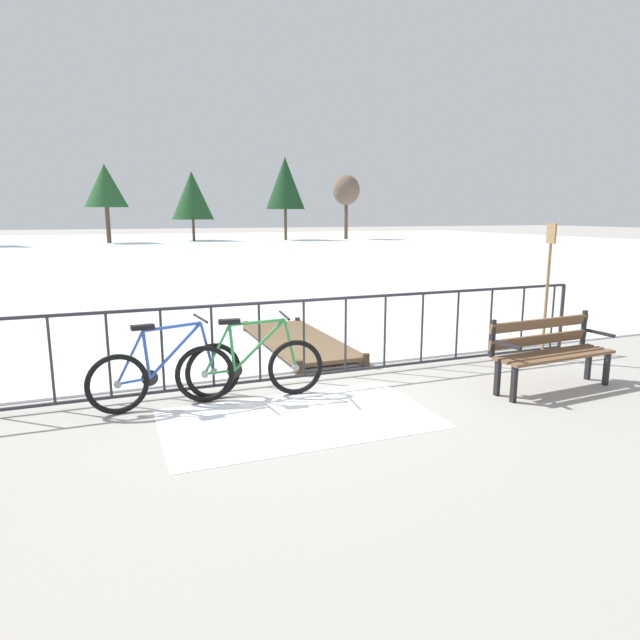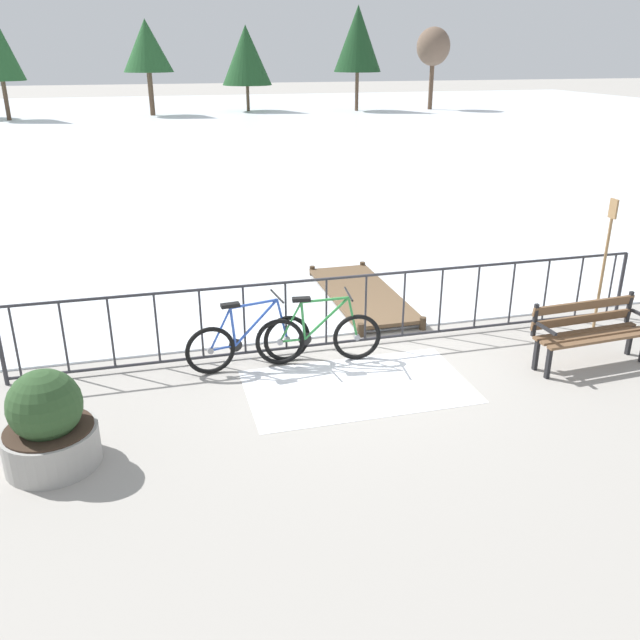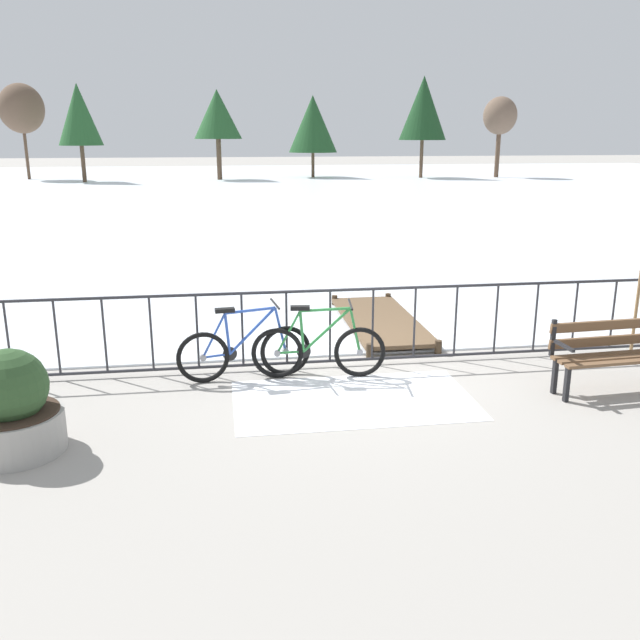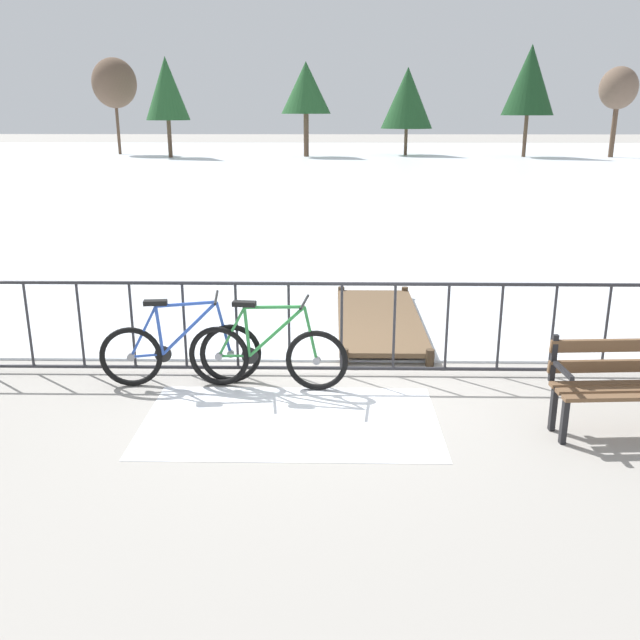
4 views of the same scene
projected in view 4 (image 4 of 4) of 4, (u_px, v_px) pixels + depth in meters
name	position (u px, v px, depth m)	size (l,w,h in m)	color
ground_plane	(315.00, 375.00, 7.68)	(160.00, 160.00, 0.00)	#9E9991
frozen_pond	(329.00, 168.00, 34.82)	(80.00, 56.00, 0.03)	silver
snow_patch	(291.00, 421.00, 6.53)	(2.80, 1.63, 0.01)	white
railing_fence	(315.00, 327.00, 7.51)	(9.06, 0.06, 1.07)	#2D2D33
bicycle_near_railing	(267.00, 355.00, 7.22)	(1.71, 0.52, 0.97)	black
bicycle_second	(181.00, 352.00, 7.31)	(1.71, 0.52, 0.97)	black
wooden_dock	(379.00, 319.00, 9.30)	(1.10, 3.01, 0.20)	brown
tree_far_west	(530.00, 80.00, 41.71)	(3.16, 3.16, 6.65)	brown
tree_west_mid	(407.00, 98.00, 43.61)	(3.30, 3.30, 5.45)	brown
tree_centre	(167.00, 89.00, 41.36)	(2.66, 2.66, 5.92)	brown
tree_east_mid	(618.00, 89.00, 41.53)	(2.27, 2.27, 5.37)	brown
tree_far_east	(306.00, 88.00, 42.15)	(3.07, 3.07, 5.69)	brown
tree_extra	(114.00, 83.00, 44.32)	(2.84, 2.84, 6.08)	brown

